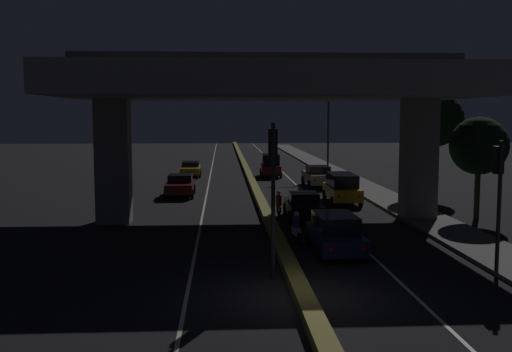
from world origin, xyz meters
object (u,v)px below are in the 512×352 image
car_black_second (303,206)px  car_silver_fourth (317,176)px  car_taxi_yellow_third (342,187)px  motorcycle_red_filtering_mid (279,206)px  car_taxi_yellow_second_oncoming (191,169)px  car_dark_red_lead_oncoming (180,185)px  motorcycle_white_filtering_near (296,229)px  street_lamp (325,124)px  car_dark_red_fifth (271,165)px  traffic_light_left_of_median (273,173)px  car_dark_blue_lead (335,233)px  traffic_light_right_of_median (499,183)px

car_black_second → car_silver_fourth: (3.02, 14.20, 0.12)m
car_taxi_yellow_third → motorcycle_red_filtering_mid: car_taxi_yellow_third is taller
car_silver_fourth → car_taxi_yellow_second_oncoming: car_silver_fourth is taller
car_taxi_yellow_third → car_silver_fourth: (-0.20, 8.43, -0.13)m
motorcycle_red_filtering_mid → car_dark_red_lead_oncoming: bearing=36.5°
car_taxi_yellow_third → motorcycle_white_filtering_near: (-4.30, -11.45, -0.40)m
street_lamp → car_dark_red_fifth: street_lamp is taller
car_silver_fourth → car_dark_red_fifth: 8.44m
traffic_light_left_of_median → motorcycle_red_filtering_mid: traffic_light_left_of_median is taller
car_dark_blue_lead → car_black_second: (-0.20, 7.91, -0.09)m
traffic_light_right_of_median → car_black_second: bearing=114.5°
car_taxi_yellow_third → car_silver_fourth: size_ratio=1.00×
traffic_light_left_of_median → traffic_light_right_of_median: traffic_light_left_of_median is taller
car_silver_fourth → motorcycle_white_filtering_near: car_silver_fourth is taller
traffic_light_left_of_median → car_dark_red_lead_oncoming: size_ratio=1.25×
car_silver_fourth → car_taxi_yellow_second_oncoming: 13.39m
street_lamp → car_dark_red_fifth: bearing=-166.6°
car_silver_fourth → motorcycle_red_filtering_mid: (-4.29, -13.78, -0.21)m
car_dark_red_lead_oncoming → car_taxi_yellow_second_oncoming: car_dark_red_lead_oncoming is taller
street_lamp → car_dark_blue_lead: size_ratio=1.88×
car_silver_fourth → motorcycle_white_filtering_near: bearing=167.0°
car_dark_blue_lead → car_taxi_yellow_second_oncoming: (-7.34, 30.84, -0.12)m
car_black_second → car_dark_red_fifth: car_dark_red_fifth is taller
traffic_light_right_of_median → car_taxi_yellow_third: 17.36m
car_taxi_yellow_second_oncoming → car_black_second: bearing=16.0°
car_black_second → motorcycle_red_filtering_mid: bearing=72.1°
traffic_light_right_of_median → car_dark_red_fifth: 33.89m
car_dark_red_lead_oncoming → motorcycle_red_filtering_mid: (5.89, -9.09, -0.14)m
car_dark_red_fifth → motorcycle_white_filtering_near: car_dark_red_fifth is taller
traffic_light_right_of_median → car_dark_red_lead_oncoming: (-12.33, 20.85, -2.41)m
street_lamp → car_taxi_yellow_second_oncoming: street_lamp is taller
motorcycle_white_filtering_near → motorcycle_red_filtering_mid: bearing=-2.2°
car_silver_fourth → car_dark_red_lead_oncoming: car_silver_fourth is taller
car_silver_fourth → car_dark_red_lead_oncoming: size_ratio=1.12×
street_lamp → motorcycle_white_filtering_near: (-6.25, -29.00, -4.14)m
car_dark_blue_lead → car_silver_fourth: bearing=-8.2°
car_taxi_yellow_third → car_taxi_yellow_second_oncoming: 20.04m
street_lamp → car_taxi_yellow_second_oncoming: size_ratio=1.73×
car_black_second → car_dark_red_fifth: size_ratio=1.06×
car_silver_fourth → car_taxi_yellow_second_oncoming: bearing=48.1°
street_lamp → car_taxi_yellow_third: 18.05m
street_lamp → car_taxi_yellow_third: street_lamp is taller
car_dark_red_lead_oncoming → car_taxi_yellow_second_oncoming: (0.01, 13.41, -0.08)m
motorcycle_white_filtering_near → traffic_light_right_of_median: bearing=-136.1°
motorcycle_white_filtering_near → car_dark_red_fifth: bearing=-6.3°
traffic_light_right_of_median → car_dark_red_fifth: (-5.13, 33.43, -2.13)m
car_taxi_yellow_third → car_dark_red_lead_oncoming: bearing=71.0°
traffic_light_left_of_median → street_lamp: (7.76, 34.66, 1.14)m
car_taxi_yellow_third → car_taxi_yellow_second_oncoming: bearing=32.0°
car_dark_blue_lead → car_silver_fourth: car_silver_fourth is taller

